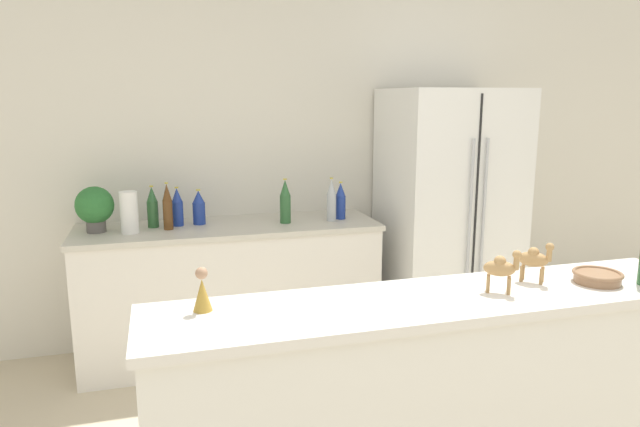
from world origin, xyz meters
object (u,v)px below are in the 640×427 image
at_px(camel_figurine, 501,267).
at_px(paper_towel_roll, 129,212).
at_px(refrigerator, 447,216).
at_px(back_bottle_6, 285,202).
at_px(fruit_bowl, 597,277).
at_px(back_bottle_0, 177,207).
at_px(back_bottle_1, 341,201).
at_px(potted_plant, 95,207).
at_px(camel_figurine_second, 535,258).
at_px(back_bottle_2, 331,200).
at_px(wise_man_figurine_crimson, 202,292).
at_px(back_bottle_5, 199,208).
at_px(back_bottle_3, 168,207).
at_px(back_bottle_4, 152,208).

bearing_deg(camel_figurine, paper_towel_roll, 126.86).
xyz_separation_m(refrigerator, camel_figurine, (-0.77, -1.83, 0.22)).
distance_m(back_bottle_6, fruit_bowl, 2.05).
bearing_deg(paper_towel_roll, back_bottle_0, 24.34).
relative_size(paper_towel_roll, back_bottle_1, 1.00).
xyz_separation_m(potted_plant, camel_figurine_second, (1.78, -1.86, 0.05)).
height_order(back_bottle_6, camel_figurine_second, back_bottle_6).
height_order(back_bottle_1, back_bottle_2, back_bottle_2).
height_order(camel_figurine_second, wise_man_figurine_crimson, camel_figurine_second).
relative_size(back_bottle_5, wise_man_figurine_crimson, 1.51).
bearing_deg(back_bottle_2, camel_figurine_second, -80.91).
distance_m(back_bottle_2, fruit_bowl, 1.93).
bearing_deg(back_bottle_3, back_bottle_0, 56.29).
relative_size(refrigerator, paper_towel_roll, 6.89).
distance_m(back_bottle_5, camel_figurine_second, 2.24).
height_order(potted_plant, back_bottle_0, potted_plant).
xyz_separation_m(fruit_bowl, camel_figurine_second, (-0.23, 0.08, 0.07)).
distance_m(back_bottle_5, fruit_bowl, 2.43).
bearing_deg(back_bottle_3, back_bottle_2, -1.81).
distance_m(back_bottle_0, back_bottle_2, 1.01).
xyz_separation_m(potted_plant, back_bottle_0, (0.50, 0.05, -0.04)).
bearing_deg(back_bottle_2, back_bottle_1, 28.49).
bearing_deg(fruit_bowl, back_bottle_2, 105.63).
xyz_separation_m(back_bottle_2, back_bottle_5, (-0.87, 0.14, -0.03)).
height_order(back_bottle_4, camel_figurine, camel_figurine).
xyz_separation_m(paper_towel_roll, back_bottle_0, (0.29, 0.13, -0.01)).
distance_m(potted_plant, back_bottle_1, 1.58).
distance_m(back_bottle_5, back_bottle_6, 0.57).
height_order(back_bottle_1, camel_figurine, camel_figurine).
height_order(back_bottle_4, back_bottle_5, back_bottle_4).
distance_m(paper_towel_roll, back_bottle_6, 0.98).
xyz_separation_m(back_bottle_2, fruit_bowl, (0.52, -1.86, -0.01)).
relative_size(back_bottle_0, back_bottle_3, 0.85).
distance_m(potted_plant, back_bottle_5, 0.64).
relative_size(back_bottle_0, wise_man_figurine_crimson, 1.66).
bearing_deg(back_bottle_6, camel_figurine, -77.87).
xyz_separation_m(back_bottle_4, back_bottle_5, (0.29, 0.01, -0.02)).
xyz_separation_m(potted_plant, back_bottle_6, (1.19, -0.06, -0.02)).
relative_size(back_bottle_1, back_bottle_5, 1.11).
bearing_deg(back_bottle_1, back_bottle_5, 174.27).
bearing_deg(camel_figurine_second, back_bottle_4, 127.19).
distance_m(potted_plant, back_bottle_3, 0.44).
bearing_deg(back_bottle_1, fruit_bowl, -76.93).
bearing_deg(back_bottle_1, back_bottle_3, -179.56).
bearing_deg(fruit_bowl, back_bottle_6, 113.93).
bearing_deg(camel_figurine_second, fruit_bowl, -18.12).
height_order(back_bottle_3, back_bottle_4, back_bottle_3).
height_order(back_bottle_2, back_bottle_5, back_bottle_2).
height_order(potted_plant, back_bottle_4, potted_plant).
height_order(paper_towel_roll, back_bottle_6, back_bottle_6).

